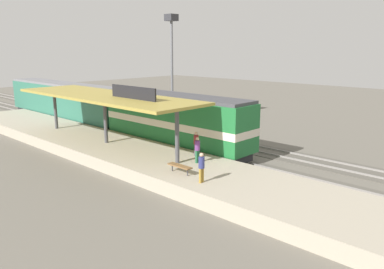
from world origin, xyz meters
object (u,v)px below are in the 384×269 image
(person_walking, at_px, (201,166))
(person_waiting, at_px, (197,149))
(passenger_carriage_single, at_px, (64,101))
(person_boarding, at_px, (196,142))
(locomotive, at_px, (175,121))
(platform_bench, at_px, (180,166))
(light_mast, at_px, (172,46))

(person_walking, bearing_deg, person_waiting, 45.89)
(passenger_carriage_single, bearing_deg, person_walking, -103.34)
(person_walking, relative_size, person_boarding, 1.00)
(locomotive, distance_m, person_boarding, 5.34)
(platform_bench, height_order, person_boarding, person_boarding)
(light_mast, distance_m, person_boarding, 17.93)
(person_waiting, distance_m, person_boarding, 1.64)
(platform_bench, relative_size, person_waiting, 0.99)
(light_mast, relative_size, person_walking, 6.84)
(locomotive, relative_size, person_boarding, 8.44)
(platform_bench, bearing_deg, light_mast, 47.36)
(person_boarding, bearing_deg, person_waiting, -134.44)
(locomotive, xyz_separation_m, passenger_carriage_single, (0.00, 18.00, -0.10))
(person_waiting, bearing_deg, passenger_carriage_single, 81.24)
(person_waiting, height_order, person_boarding, same)
(passenger_carriage_single, relative_size, person_waiting, 11.70)
(person_walking, height_order, person_boarding, same)
(platform_bench, bearing_deg, locomotive, 47.49)
(platform_bench, distance_m, light_mast, 21.56)
(platform_bench, bearing_deg, person_boarding, 28.34)
(platform_bench, height_order, locomotive, locomotive)
(platform_bench, distance_m, passenger_carriage_single, 25.29)
(light_mast, bearing_deg, platform_bench, -132.64)
(locomotive, xyz_separation_m, person_waiting, (-3.67, -5.84, -0.56))
(passenger_carriage_single, distance_m, person_waiting, 24.13)
(locomotive, height_order, person_waiting, locomotive)
(locomotive, bearing_deg, person_boarding, -118.42)
(person_waiting, relative_size, person_walking, 1.00)
(locomotive, distance_m, light_mast, 12.96)
(platform_bench, bearing_deg, person_waiting, 16.84)
(light_mast, relative_size, person_boarding, 6.84)
(locomotive, relative_size, person_walking, 8.44)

